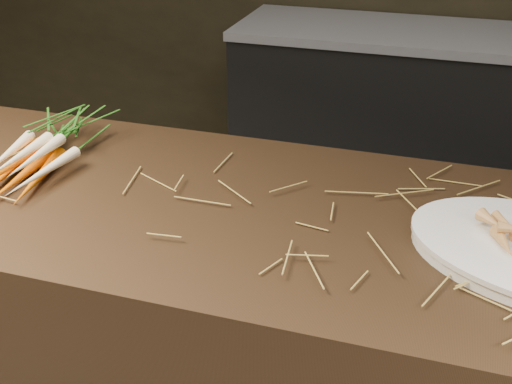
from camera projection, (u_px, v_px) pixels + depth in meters
The scene contains 4 objects.
main_counter at pixel (241, 368), 1.55m from camera, with size 2.40×0.70×0.90m, color black.
back_counter at pixel (426, 119), 3.06m from camera, with size 1.82×0.62×0.84m.
straw_bedding at pixel (238, 202), 1.33m from camera, with size 1.40×0.60×0.02m, color olive, non-canonical shape.
root_veg_bunch at pixel (50, 142), 1.52m from camera, with size 0.19×0.47×0.09m.
Camera 1 is at (0.38, -0.80, 1.55)m, focal length 45.00 mm.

